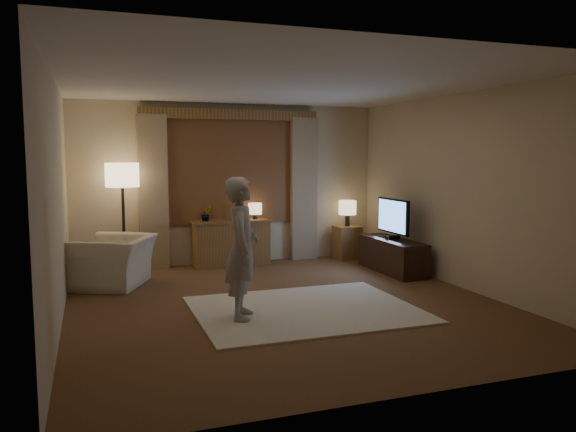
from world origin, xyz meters
name	(u,v)px	position (x,y,z in m)	size (l,w,h in m)	color
room	(273,190)	(0.00, 0.50, 1.33)	(5.04, 5.54, 2.64)	brown
rug	(305,309)	(0.12, -0.34, 0.01)	(2.50, 2.00, 0.02)	#EFE5C9
sideboard	(231,244)	(-0.06, 2.50, 0.35)	(1.20, 0.40, 0.70)	brown
picture_frame	(231,216)	(-0.06, 2.50, 0.80)	(0.16, 0.02, 0.20)	brown
plant	(206,214)	(-0.46, 2.50, 0.85)	(0.17, 0.13, 0.30)	#999999
table_lamp_sideboard	(255,209)	(0.34, 2.50, 0.90)	(0.22, 0.22, 0.30)	black
floor_lamp	(122,181)	(-1.72, 2.37, 1.40)	(0.48, 0.48, 1.66)	black
armchair	(115,262)	(-1.89, 1.64, 0.34)	(1.04, 0.91, 0.68)	beige
side_table	(347,242)	(1.97, 2.45, 0.28)	(0.40, 0.40, 0.56)	brown
table_lamp_side	(347,208)	(1.97, 2.45, 0.87)	(0.30, 0.30, 0.44)	black
tv_stand	(392,255)	(2.15, 1.21, 0.25)	(0.45, 1.40, 0.50)	black
tv	(393,217)	(2.15, 1.21, 0.84)	(0.21, 0.86, 0.62)	black
person	(242,248)	(-0.65, -0.44, 0.78)	(0.56, 0.37, 1.53)	#B8B2AA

